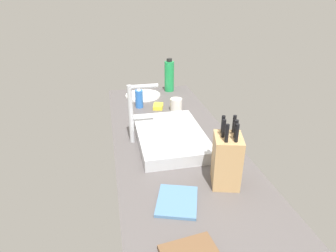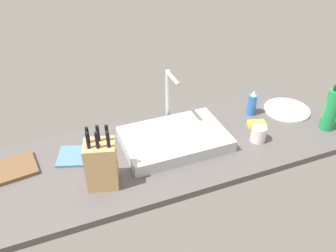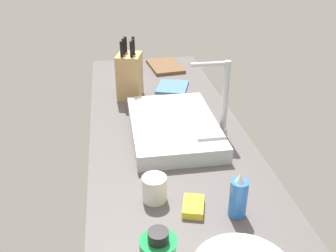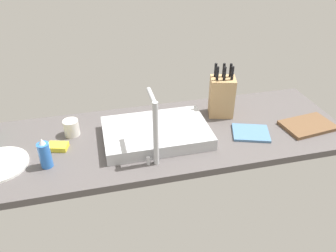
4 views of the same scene
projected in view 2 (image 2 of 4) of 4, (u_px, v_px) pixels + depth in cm
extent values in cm
cube|color=#514C4C|center=(170.00, 151.00, 167.90)|extent=(184.13, 61.86, 3.50)
cube|color=#B7BABF|center=(175.00, 139.00, 167.78)|extent=(50.17, 33.07, 5.91)
cylinder|color=#B7BABF|center=(168.00, 98.00, 176.58)|extent=(2.40, 2.40, 30.36)
cylinder|color=#B7BABF|center=(173.00, 78.00, 163.21)|extent=(2.00, 13.81, 2.00)
cylinder|color=#B7BABF|center=(174.00, 118.00, 185.17)|extent=(1.60, 1.60, 4.00)
cube|color=tan|center=(102.00, 164.00, 140.92)|extent=(15.02, 13.55, 21.16)
cylinder|color=black|center=(88.00, 141.00, 130.86)|extent=(1.72, 1.72, 7.14)
cylinder|color=black|center=(87.00, 135.00, 133.77)|extent=(1.72, 1.72, 7.14)
cylinder|color=black|center=(97.00, 140.00, 130.98)|extent=(1.72, 1.72, 7.14)
cylinder|color=black|center=(98.00, 133.00, 134.70)|extent=(1.72, 1.72, 7.14)
cylinder|color=black|center=(108.00, 139.00, 131.41)|extent=(1.72, 1.72, 7.14)
cylinder|color=black|center=(107.00, 133.00, 134.91)|extent=(1.72, 1.72, 7.14)
cube|color=brown|center=(6.00, 171.00, 152.06)|extent=(27.54, 19.94, 1.80)
cylinder|color=blue|center=(252.00, 105.00, 188.84)|extent=(5.13, 5.13, 11.70)
cone|color=silver|center=(254.00, 93.00, 184.70)|extent=(2.82, 2.82, 2.80)
cylinder|color=#1E8E47|center=(331.00, 110.00, 174.37)|extent=(7.18, 7.18, 22.37)
cylinder|color=white|center=(287.00, 110.00, 194.21)|extent=(25.15, 25.15, 1.20)
cube|color=teal|center=(77.00, 156.00, 160.88)|extent=(21.37, 19.52, 1.20)
cylinder|color=silver|center=(258.00, 134.00, 169.59)|extent=(7.46, 7.46, 8.04)
cube|color=yellow|center=(257.00, 124.00, 181.35)|extent=(10.28, 8.20, 2.40)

